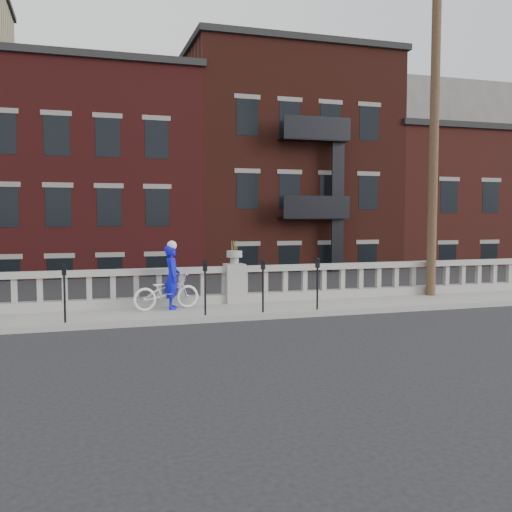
{
  "coord_description": "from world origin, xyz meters",
  "views": [
    {
      "loc": [
        -4.12,
        -11.58,
        2.62
      ],
      "look_at": [
        0.41,
        3.2,
        1.52
      ],
      "focal_mm": 40.0,
      "sensor_mm": 36.0,
      "label": 1
    }
  ],
  "objects": [
    {
      "name": "ground",
      "position": [
        0.0,
        0.0,
        0.0
      ],
      "size": [
        120.0,
        120.0,
        0.0
      ],
      "primitive_type": "plane",
      "color": "black",
      "rests_on": "ground"
    },
    {
      "name": "sidewalk",
      "position": [
        0.0,
        3.0,
        0.07
      ],
      "size": [
        32.0,
        2.2,
        0.15
      ],
      "primitive_type": "cube",
      "color": "gray",
      "rests_on": "ground"
    },
    {
      "name": "balustrade",
      "position": [
        0.0,
        3.95,
        0.64
      ],
      "size": [
        28.0,
        0.34,
        1.03
      ],
      "color": "gray",
      "rests_on": "sidewalk"
    },
    {
      "name": "planter_pedestal",
      "position": [
        0.0,
        3.95,
        0.83
      ],
      "size": [
        0.55,
        0.55,
        1.76
      ],
      "color": "gray",
      "rests_on": "sidewalk"
    },
    {
      "name": "lower_level",
      "position": [
        0.56,
        23.04,
        2.63
      ],
      "size": [
        80.0,
        44.0,
        20.8
      ],
      "color": "#605E59",
      "rests_on": "ground"
    },
    {
      "name": "utility_pole",
      "position": [
        6.2,
        3.6,
        5.24
      ],
      "size": [
        1.6,
        0.28,
        10.0
      ],
      "color": "#422D1E",
      "rests_on": "sidewalk"
    },
    {
      "name": "parking_meter_b",
      "position": [
        -4.52,
        2.15,
        1.0
      ],
      "size": [
        0.1,
        0.09,
        1.36
      ],
      "color": "black",
      "rests_on": "sidewalk"
    },
    {
      "name": "parking_meter_c",
      "position": [
        -1.23,
        2.15,
        1.0
      ],
      "size": [
        0.1,
        0.09,
        1.36
      ],
      "color": "black",
      "rests_on": "sidewalk"
    },
    {
      "name": "parking_meter_d",
      "position": [
        0.27,
        2.15,
        1.0
      ],
      "size": [
        0.1,
        0.09,
        1.36
      ],
      "color": "black",
      "rests_on": "sidewalk"
    },
    {
      "name": "parking_meter_e",
      "position": [
        1.77,
        2.15,
        1.0
      ],
      "size": [
        0.1,
        0.09,
        1.36
      ],
      "color": "black",
      "rests_on": "sidewalk"
    },
    {
      "name": "bicycle",
      "position": [
        -2.02,
        3.35,
        0.62
      ],
      "size": [
        1.88,
        0.98,
        0.94
      ],
      "primitive_type": "imported",
      "rotation": [
        0.0,
        0.0,
        1.78
      ],
      "color": "white",
      "rests_on": "sidewalk"
    },
    {
      "name": "cyclist",
      "position": [
        -1.86,
        3.37,
        1.0
      ],
      "size": [
        0.49,
        0.67,
        1.7
      ],
      "primitive_type": "imported",
      "rotation": [
        0.0,
        0.0,
        1.43
      ],
      "color": "#0D0FD1",
      "rests_on": "sidewalk"
    }
  ]
}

